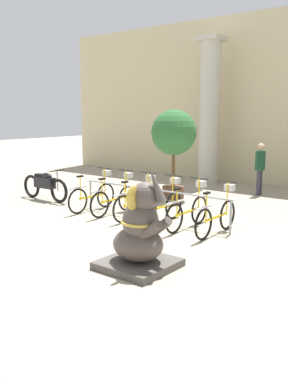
{
  "coord_description": "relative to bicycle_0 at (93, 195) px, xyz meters",
  "views": [
    {
      "loc": [
        5.41,
        -6.07,
        2.57
      ],
      "look_at": [
        0.2,
        0.51,
        1.0
      ],
      "focal_mm": 40.0,
      "sensor_mm": 36.0,
      "label": 1
    }
  ],
  "objects": [
    {
      "name": "person_pedestrian",
      "position": [
        2.58,
        4.74,
        0.56
      ],
      "size": [
        0.22,
        0.47,
        1.63
      ],
      "color": "#383342",
      "rests_on": "ground_plane"
    },
    {
      "name": "bicycle_2",
      "position": [
        1.48,
        0.04,
        0.0
      ],
      "size": [
        0.48,
        1.7,
        1.09
      ],
      "color": "black",
      "rests_on": "ground_plane"
    },
    {
      "name": "bicycle_0",
      "position": [
        0.0,
        0.0,
        0.0
      ],
      "size": [
        0.48,
        1.7,
        1.09
      ],
      "color": "black",
      "rests_on": "ground_plane"
    },
    {
      "name": "building_facade",
      "position": [
        2.54,
        6.8,
        2.59
      ],
      "size": [
        20.0,
        0.2,
        6.0
      ],
      "color": "#C6B78E",
      "rests_on": "ground_plane"
    },
    {
      "name": "bike_rack",
      "position": [
        1.84,
        0.15,
        0.21
      ],
      "size": [
        4.29,
        0.05,
        0.77
      ],
      "color": "gray",
      "rests_on": "ground_plane"
    },
    {
      "name": "bicycle_4",
      "position": [
        2.95,
        0.04,
        0.0
      ],
      "size": [
        0.48,
        1.7,
        1.09
      ],
      "color": "black",
      "rests_on": "ground_plane"
    },
    {
      "name": "ground_plane",
      "position": [
        2.54,
        -1.8,
        -0.41
      ],
      "size": [
        60.0,
        60.0,
        0.0
      ],
      "primitive_type": "plane",
      "color": "#9E937F"
    },
    {
      "name": "column_left",
      "position": [
        0.12,
        5.8,
        2.21
      ],
      "size": [
        0.88,
        0.88,
        5.16
      ],
      "color": "#BCB7A8",
      "rests_on": "ground_plane"
    },
    {
      "name": "bicycle_1",
      "position": [
        0.74,
        0.04,
        0.0
      ],
      "size": [
        0.48,
        1.7,
        1.09
      ],
      "color": "black",
      "rests_on": "ground_plane"
    },
    {
      "name": "motorcycle",
      "position": [
        -2.04,
        0.04,
        0.05
      ],
      "size": [
        1.96,
        0.55,
        0.95
      ],
      "color": "black",
      "rests_on": "ground_plane"
    },
    {
      "name": "elephant_statue",
      "position": [
        3.69,
        -2.58,
        0.18
      ],
      "size": [
        1.15,
        1.15,
        1.74
      ],
      "color": "#4C4742",
      "rests_on": "ground_plane"
    },
    {
      "name": "potted_tree",
      "position": [
        0.73,
        2.67,
        1.46
      ],
      "size": [
        1.35,
        1.35,
        2.66
      ],
      "color": "brown",
      "rests_on": "ground_plane"
    },
    {
      "name": "bicycle_3",
      "position": [
        2.21,
        0.06,
        0.0
      ],
      "size": [
        0.48,
        1.7,
        1.09
      ],
      "color": "black",
      "rests_on": "ground_plane"
    },
    {
      "name": "bicycle_5",
      "position": [
        3.69,
        0.01,
        0.0
      ],
      "size": [
        0.48,
        1.7,
        1.09
      ],
      "color": "black",
      "rests_on": "ground_plane"
    }
  ]
}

